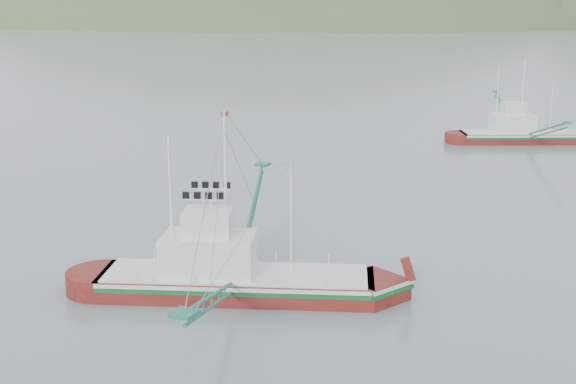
% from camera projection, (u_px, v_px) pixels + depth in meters
% --- Properties ---
extents(ground, '(1200.00, 1200.00, 0.00)m').
position_uv_depth(ground, '(238.00, 282.00, 39.22)').
color(ground, slate).
rests_on(ground, ground).
extents(main_boat, '(13.18, 22.39, 9.37)m').
position_uv_depth(main_boat, '(233.00, 257.00, 37.09)').
color(main_boat, '#62120E').
rests_on(main_boat, ground).
extents(bg_boat_far, '(12.42, 20.57, 8.80)m').
position_uv_depth(bg_boat_far, '(524.00, 124.00, 76.07)').
color(bg_boat_far, '#62120E').
rests_on(bg_boat_far, ground).
extents(headland_left, '(448.00, 308.00, 210.00)m').
position_uv_depth(headland_left, '(250.00, 22.00, 429.71)').
color(headland_left, '#455B2F').
rests_on(headland_left, ground).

